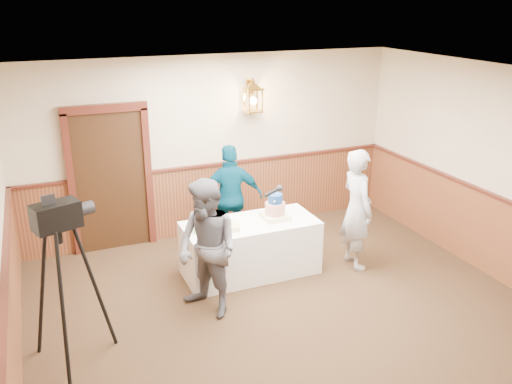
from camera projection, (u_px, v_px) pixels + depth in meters
ground at (319, 350)px, 5.85m from camera, size 7.00×7.00×0.00m
room_shell at (299, 205)px, 5.70m from camera, size 6.02×7.02×2.81m
display_table at (250, 248)px, 7.36m from camera, size 1.80×0.80×0.75m
tiered_cake at (275, 209)px, 7.31m from camera, size 0.34×0.34×0.35m
sheet_cake_yellow at (227, 227)px, 7.00m from camera, size 0.34×0.28×0.06m
sheet_cake_green at (204, 226)px, 7.03m from camera, size 0.35×0.29×0.08m
interviewer at (208, 249)px, 6.27m from camera, size 1.58×1.00×1.67m
baker at (357, 209)px, 7.42m from camera, size 0.43×0.64×1.70m
assistant_p at (231, 198)px, 7.97m from camera, size 0.99×0.55×1.60m
tv_camera_rig at (67, 294)px, 5.40m from camera, size 0.69×0.65×1.77m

